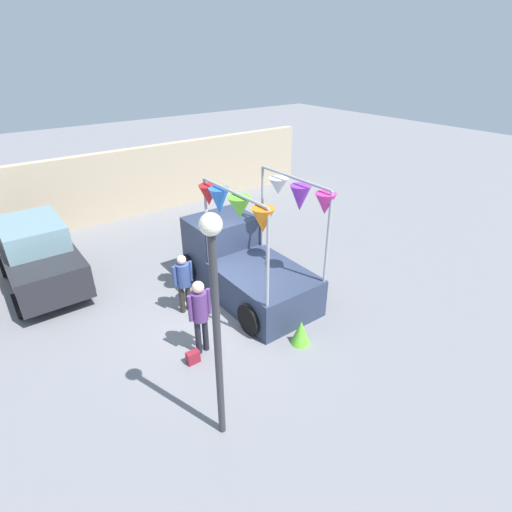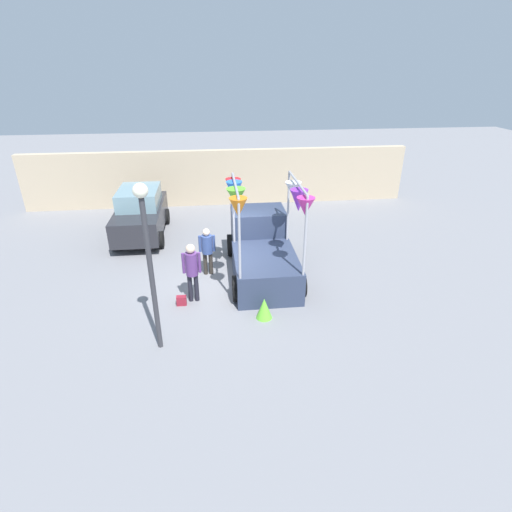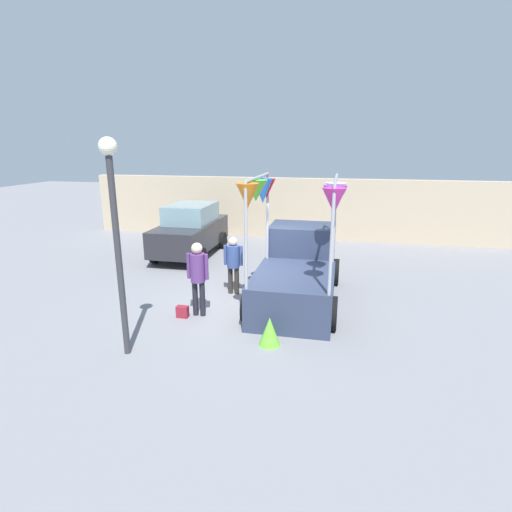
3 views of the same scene
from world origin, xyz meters
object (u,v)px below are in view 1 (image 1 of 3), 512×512
Objects in this scene: vendor_truck at (241,259)px; person_customer at (200,310)px; handbag at (193,357)px; street_lamp at (215,305)px; parked_car at (38,255)px; person_vendor at (183,278)px; folded_kite_bundle_lime at (301,332)px.

person_customer is (-2.18, -1.60, 0.17)m from vendor_truck.
street_lamp is (-0.42, -1.81, 2.52)m from handbag.
vendor_truck is at bearing 36.31° from person_customer.
parked_car reaches higher than person_vendor.
person_vendor is (2.58, -3.54, 0.01)m from parked_car.
person_vendor is 2.11m from handbag.
parked_car is at bearing 126.12° from person_vendor.
parked_car is (-4.33, 3.53, 0.02)m from vendor_truck.
parked_car is 0.97× the size of street_lamp.
street_lamp is (-0.77, -2.01, 1.57)m from person_customer.
person_customer is at bearing 150.18° from folded_kite_bundle_lime.
folded_kite_bundle_lime is (1.49, -2.69, -0.65)m from person_vendor.
person_vendor is (-1.75, -0.01, 0.03)m from vendor_truck.
person_vendor is 2.65× the size of folded_kite_bundle_lime.
vendor_truck reaches higher than person_vendor.
person_customer is 6.41× the size of handbag.
folded_kite_bundle_lime is at bearing 18.88° from street_lamp.
street_lamp is 6.84× the size of folded_kite_bundle_lime.
vendor_truck reaches higher than handbag.
person_vendor is 3.14m from folded_kite_bundle_lime.
folded_kite_bundle_lime is (2.68, 0.92, -2.36)m from street_lamp.
vendor_truck reaches higher than parked_car.
folded_kite_bundle_lime is (2.26, -0.90, 0.16)m from handbag.
handbag is at bearing 158.38° from folded_kite_bundle_lime.
parked_car is at bearing 100.99° from street_lamp.
street_lamp is at bearing -110.89° from person_customer.
street_lamp reaches higher than parked_car.
person_customer is 2.67m from street_lamp.
handbag is (-0.35, -0.20, -0.95)m from person_customer.
street_lamp is at bearing -161.12° from folded_kite_bundle_lime.
parked_car is at bearing 112.80° from person_customer.
vendor_truck reaches higher than person_customer.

